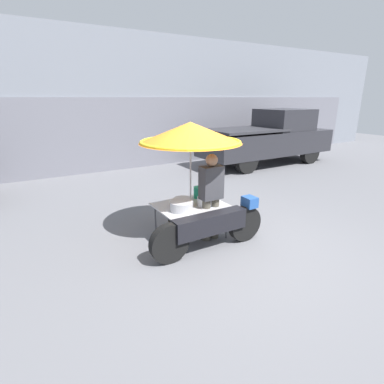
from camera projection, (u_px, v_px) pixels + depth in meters
name	position (u px, v px, depth m)	size (l,w,h in m)	color
ground_plane	(237.00, 250.00, 4.91)	(36.00, 36.00, 0.00)	slate
shopfront_building	(102.00, 103.00, 10.50)	(28.00, 2.06, 4.46)	gray
vendor_motorcycle_cart	(193.00, 154.00, 4.89)	(2.07, 1.69, 2.02)	black
vendor_person	(211.00, 193.00, 5.07)	(0.38, 0.22, 1.52)	#4C473D
pickup_truck	(269.00, 138.00, 11.03)	(5.15, 1.77, 1.98)	black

